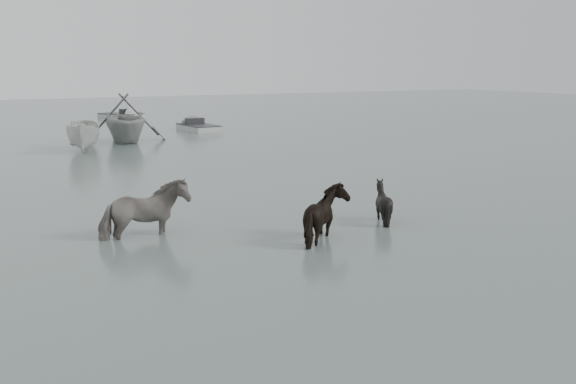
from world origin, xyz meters
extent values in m
plane|color=#4F5E5A|center=(0.00, 0.00, 0.00)|extent=(140.00, 140.00, 0.00)
imported|color=black|center=(-2.08, 3.08, 0.88)|extent=(2.14, 1.09, 1.76)
imported|color=black|center=(1.64, 0.84, 0.78)|extent=(1.79, 1.92, 1.56)
imported|color=black|center=(3.88, 1.80, 0.64)|extent=(1.47, 1.40, 1.28)
imported|color=#9A9C9A|center=(2.06, 22.46, 1.35)|extent=(4.98, 5.60, 2.70)
imported|color=beige|center=(-0.48, 19.90, 0.78)|extent=(2.44, 4.28, 1.56)
camera|label=1|loc=(-5.82, -11.57, 4.03)|focal=40.00mm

